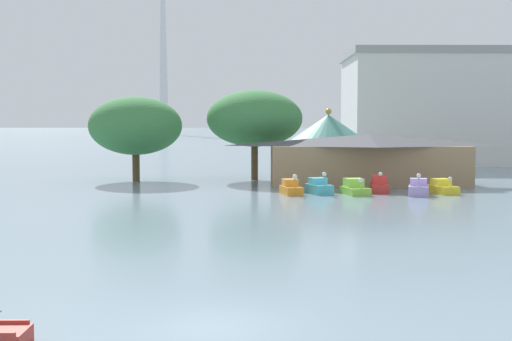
# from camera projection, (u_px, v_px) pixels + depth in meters

# --- Properties ---
(ground_plane) EXTENTS (2000.00, 2000.00, 0.00)m
(ground_plane) POSITION_uv_depth(u_px,v_px,m) (218.00, 327.00, 18.49)
(ground_plane) COLOR gray
(pedal_boat_orange) EXTENTS (1.87, 2.88, 1.73)m
(pedal_boat_orange) POSITION_uv_depth(u_px,v_px,m) (291.00, 188.00, 53.43)
(pedal_boat_orange) COLOR orange
(pedal_boat_orange) RESTS_ON ground
(pedal_boat_cyan) EXTENTS (2.24, 2.77, 1.85)m
(pedal_boat_cyan) POSITION_uv_depth(u_px,v_px,m) (319.00, 187.00, 53.88)
(pedal_boat_cyan) COLOR #4CB7CC
(pedal_boat_cyan) RESTS_ON ground
(pedal_boat_lime) EXTENTS (2.22, 3.25, 1.46)m
(pedal_boat_lime) POSITION_uv_depth(u_px,v_px,m) (355.00, 188.00, 53.36)
(pedal_boat_lime) COLOR #8CCC3F
(pedal_boat_lime) RESTS_ON ground
(pedal_boat_red) EXTENTS (1.78, 2.79, 1.79)m
(pedal_boat_red) POSITION_uv_depth(u_px,v_px,m) (379.00, 186.00, 54.82)
(pedal_boat_red) COLOR red
(pedal_boat_red) RESTS_ON ground
(pedal_boat_lavender) EXTENTS (2.07, 2.61, 1.85)m
(pedal_boat_lavender) POSITION_uv_depth(u_px,v_px,m) (418.00, 189.00, 52.58)
(pedal_boat_lavender) COLOR #B299D8
(pedal_boat_lavender) RESTS_ON ground
(pedal_boat_yellow) EXTENTS (2.21, 2.99, 1.47)m
(pedal_boat_yellow) POSITION_uv_depth(u_px,v_px,m) (442.00, 188.00, 54.13)
(pedal_boat_yellow) COLOR yellow
(pedal_boat_yellow) RESTS_ON ground
(boathouse) EXTENTS (19.48, 7.37, 4.80)m
(boathouse) POSITION_uv_depth(u_px,v_px,m) (368.00, 159.00, 61.27)
(boathouse) COLOR #9E7F5B
(boathouse) RESTS_ON ground
(green_roof_pavilion) EXTENTS (9.62, 9.62, 7.51)m
(green_roof_pavilion) POSITION_uv_depth(u_px,v_px,m) (328.00, 141.00, 74.17)
(green_roof_pavilion) COLOR brown
(green_roof_pavilion) RESTS_ON ground
(shoreline_tree_tall_left) EXTENTS (9.31, 9.31, 8.48)m
(shoreline_tree_tall_left) POSITION_uv_depth(u_px,v_px,m) (136.00, 126.00, 65.54)
(shoreline_tree_tall_left) COLOR brown
(shoreline_tree_tall_left) RESTS_ON ground
(shoreline_tree_mid) EXTENTS (9.82, 9.82, 9.19)m
(shoreline_tree_mid) POSITION_uv_depth(u_px,v_px,m) (255.00, 119.00, 67.06)
(shoreline_tree_mid) COLOR brown
(shoreline_tree_mid) RESTS_ON ground
(background_building_block) EXTENTS (35.83, 15.98, 16.12)m
(background_building_block) POSITION_uv_depth(u_px,v_px,m) (470.00, 108.00, 94.54)
(background_building_block) COLOR silver
(background_building_block) RESTS_ON ground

